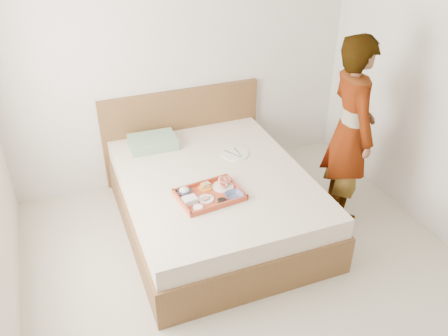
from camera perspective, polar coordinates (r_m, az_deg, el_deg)
The scene contains 16 objects.
ground at distance 3.72m, azimuth 5.05°, elevation -15.56°, with size 3.50×4.00×0.01m, color beige.
wall_back at distance 4.61m, azimuth -5.25°, elevation 13.68°, with size 3.50×0.01×2.60m, color silver.
bed at distance 4.22m, azimuth -1.13°, elevation -3.90°, with size 1.65×2.00×0.53m, color brown.
headboard at distance 4.90m, azimuth -5.10°, elevation 4.32°, with size 1.65×0.06×0.95m, color brown.
pillow at distance 4.53m, azimuth -8.72°, elevation 3.14°, with size 0.44×0.30×0.11m, color gray.
tray at distance 3.79m, azimuth -1.76°, elevation -3.26°, with size 0.51×0.37×0.05m, color #CA462D.
prawn_plate at distance 3.89m, azimuth -0.10°, elevation -2.28°, with size 0.18×0.18×0.01m, color white.
navy_bowl_big at distance 3.76m, azimuth 1.25°, elevation -3.39°, with size 0.14×0.14×0.04m, color #15224A.
sauce_dish at distance 3.70m, azimuth -0.26°, elevation -4.09°, with size 0.07×0.07×0.03m, color black.
meat_plate at distance 3.74m, azimuth -2.21°, elevation -3.81°, with size 0.13×0.13×0.01m, color white.
bread_plate at distance 3.88m, azimuth -2.28°, elevation -2.36°, with size 0.12×0.12×0.01m, color orange.
salad_bowl at distance 3.81m, azimuth -4.86°, elevation -2.95°, with size 0.11×0.11×0.04m, color #15224A.
plastic_tub at distance 3.71m, azimuth -4.19°, elevation -3.93°, with size 0.11×0.09×0.05m, color silver.
cheese_round at distance 3.64m, azimuth -3.20°, elevation -4.90°, with size 0.07×0.07×0.03m, color white.
dinner_plate at distance 4.37m, azimuth 1.34°, elevation 1.73°, with size 0.26×0.26×0.01m, color white.
person at distance 4.23m, azimuth 15.16°, elevation 4.38°, with size 0.62×0.41×1.71m, color white.
Camera 1 is at (-1.20, -2.22, 2.73)m, focal length 37.43 mm.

